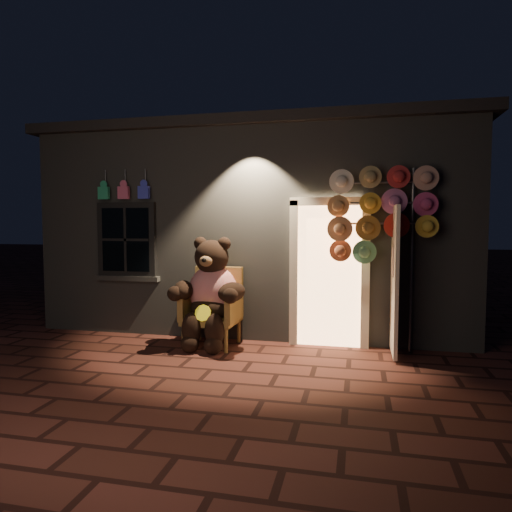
% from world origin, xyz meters
% --- Properties ---
extents(ground, '(60.00, 60.00, 0.00)m').
position_xyz_m(ground, '(0.00, 0.00, 0.00)').
color(ground, '#572921').
rests_on(ground, ground).
extents(shop_building, '(7.30, 5.95, 3.51)m').
position_xyz_m(shop_building, '(0.00, 3.99, 1.74)').
color(shop_building, slate).
rests_on(shop_building, ground).
extents(wicker_armchair, '(0.82, 0.75, 1.15)m').
position_xyz_m(wicker_armchair, '(-0.33, 1.15, 0.57)').
color(wicker_armchair, olive).
rests_on(wicker_armchair, ground).
extents(teddy_bear, '(1.18, 0.93, 1.62)m').
position_xyz_m(teddy_bear, '(-0.33, 1.00, 0.80)').
color(teddy_bear, red).
rests_on(teddy_bear, ground).
extents(hat_rack, '(1.47, 0.22, 2.59)m').
position_xyz_m(hat_rack, '(2.03, 1.28, 1.98)').
color(hat_rack, '#59595E').
rests_on(hat_rack, ground).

